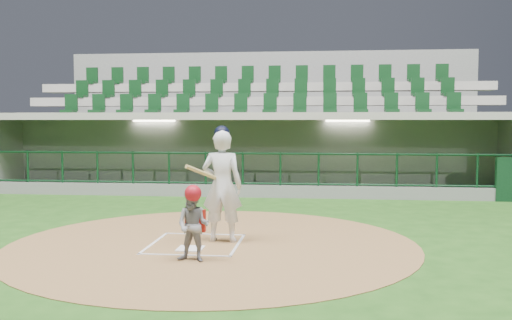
% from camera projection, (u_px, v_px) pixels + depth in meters
% --- Properties ---
extents(ground, '(120.00, 120.00, 0.00)m').
position_uv_depth(ground, '(199.00, 241.00, 10.32)').
color(ground, '#1F4A15').
rests_on(ground, ground).
extents(dirt_circle, '(7.20, 7.20, 0.01)m').
position_uv_depth(dirt_circle, '(213.00, 244.00, 10.09)').
color(dirt_circle, brown).
rests_on(dirt_circle, ground).
extents(home_plate, '(0.43, 0.43, 0.02)m').
position_uv_depth(home_plate, '(190.00, 249.00, 9.63)').
color(home_plate, white).
rests_on(home_plate, dirt_circle).
extents(batter_box_chalk, '(1.55, 1.80, 0.01)m').
position_uv_depth(batter_box_chalk, '(195.00, 244.00, 10.02)').
color(batter_box_chalk, white).
rests_on(batter_box_chalk, ground).
extents(dugout_structure, '(16.40, 3.70, 3.00)m').
position_uv_depth(dugout_structure, '(254.00, 159.00, 17.99)').
color(dugout_structure, gray).
rests_on(dugout_structure, ground).
extents(seating_deck, '(17.00, 6.72, 5.15)m').
position_uv_depth(seating_deck, '(261.00, 141.00, 21.04)').
color(seating_deck, gray).
rests_on(seating_deck, ground).
extents(batter, '(0.92, 0.90, 2.08)m').
position_uv_depth(batter, '(222.00, 184.00, 10.19)').
color(batter, white).
rests_on(batter, dirt_circle).
extents(catcher, '(0.60, 0.50, 1.19)m').
position_uv_depth(catcher, '(193.00, 224.00, 8.77)').
color(catcher, gray).
rests_on(catcher, dirt_circle).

